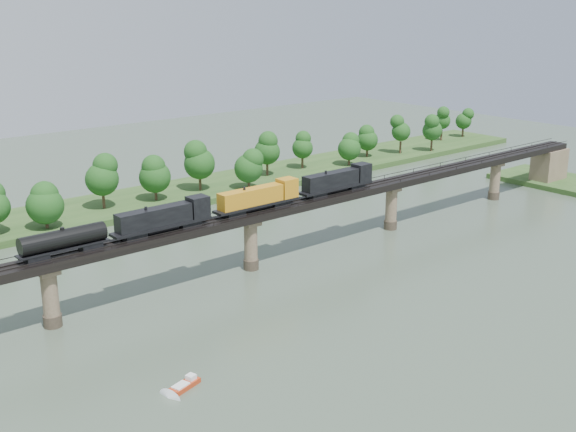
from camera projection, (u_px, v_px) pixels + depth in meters
ground at (361, 319)px, 118.73m from camera, size 400.00×400.00×0.00m
far_bank at (119, 206)px, 180.89m from camera, size 300.00×24.00×1.60m
bridge at (251, 243)px, 139.17m from camera, size 236.00×30.00×11.50m
bridge_superstructure at (250, 211)px, 137.34m from camera, size 220.00×4.90×0.75m
far_treeline at (94, 183)px, 170.24m from camera, size 289.06×17.54×13.60m
freight_train at (228, 205)px, 133.57m from camera, size 76.40×2.98×5.26m
motorboat at (185, 385)px, 97.68m from camera, size 5.12×3.04×1.35m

